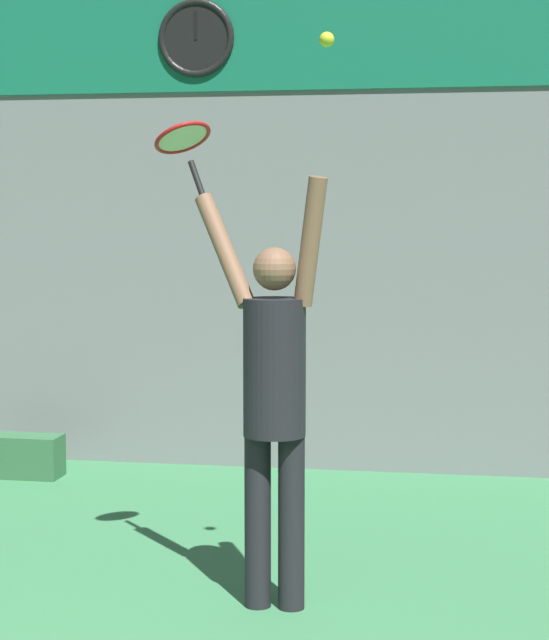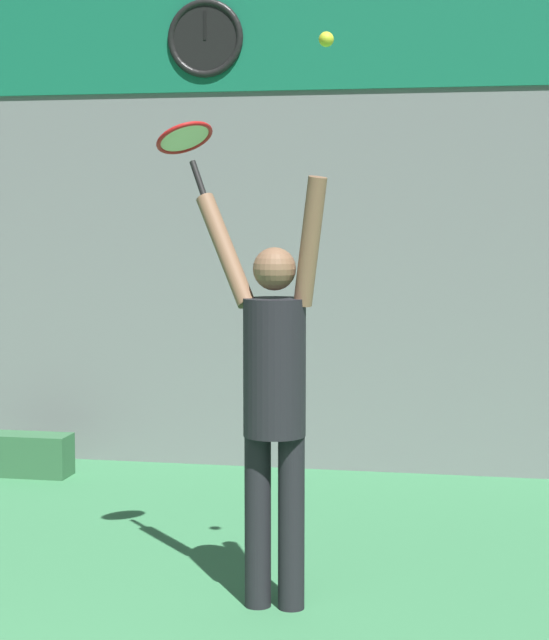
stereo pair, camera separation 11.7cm
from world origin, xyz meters
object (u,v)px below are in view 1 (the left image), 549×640
tennis_player (274,390)px  scoreboard_clock (196,38)px  tennis_racket (184,142)px  equipment_bag (18,456)px  tennis_ball (327,39)px

tennis_player → scoreboard_clock: bearing=110.1°
tennis_player → tennis_racket: (-0.52, 0.31, 1.21)m
scoreboard_clock → tennis_racket: 2.94m
scoreboard_clock → equipment_bag: bearing=-154.8°
tennis_player → equipment_bag: tennis_player is taller
tennis_player → tennis_ball: 1.67m
tennis_ball → tennis_racket: bearing=153.2°
scoreboard_clock → equipment_bag: scoreboard_clock is taller
scoreboard_clock → tennis_ball: 3.45m
tennis_racket → tennis_ball: (0.78, -0.39, 0.43)m
scoreboard_clock → tennis_racket: bearing=-77.7°
tennis_racket → equipment_bag: 3.54m
tennis_racket → equipment_bag: bearing=130.2°
scoreboard_clock → equipment_bag: 3.35m
tennis_racket → tennis_ball: size_ratio=5.79×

